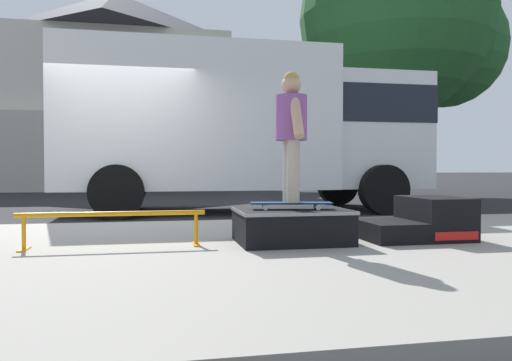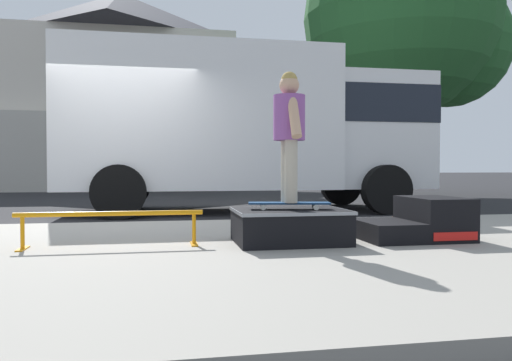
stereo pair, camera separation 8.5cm
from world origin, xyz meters
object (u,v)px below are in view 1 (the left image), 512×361
at_px(kicker_ramp, 420,222).
at_px(street_tree_main, 406,26).
at_px(grind_rail, 113,220).
at_px(skateboard, 291,203).
at_px(skate_box, 292,225).
at_px(box_truck, 247,124).
at_px(skater_kid, 291,126).

distance_m(kicker_ramp, street_tree_main, 12.02).
xyz_separation_m(grind_rail, skateboard, (1.66, -0.08, 0.13)).
relative_size(skate_box, box_truck, 0.15).
bearing_deg(skateboard, street_tree_main, 56.76).
distance_m(skater_kid, box_truck, 4.99).
bearing_deg(street_tree_main, skater_kid, -123.24).
distance_m(skater_kid, street_tree_main, 12.32).
distance_m(grind_rail, box_truck, 5.48).
height_order(skateboard, skater_kid, skater_kid).
xyz_separation_m(kicker_ramp, skater_kid, (-1.37, -0.02, 0.95)).
height_order(skate_box, skater_kid, skater_kid).
distance_m(kicker_ramp, box_truck, 5.21).
relative_size(grind_rail, street_tree_main, 0.20).
xyz_separation_m(skate_box, street_tree_main, (6.38, 9.73, 4.95)).
bearing_deg(kicker_ramp, skate_box, 179.98).
distance_m(skate_box, kicker_ramp, 1.36).
relative_size(kicker_ramp, grind_rail, 0.62).
xyz_separation_m(kicker_ramp, street_tree_main, (5.02, 9.73, 4.95)).
xyz_separation_m(grind_rail, box_truck, (2.13, 4.87, 1.33)).
bearing_deg(skateboard, kicker_ramp, 0.68).
height_order(grind_rail, box_truck, box_truck).
xyz_separation_m(kicker_ramp, box_truck, (-0.90, 4.93, 1.40)).
distance_m(skateboard, skater_kid, 0.75).
relative_size(kicker_ramp, box_truck, 0.15).
bearing_deg(grind_rail, street_tree_main, 50.22).
distance_m(box_truck, street_tree_main, 8.40).
bearing_deg(skate_box, skateboard, -122.16).
bearing_deg(box_truck, skater_kid, -95.42).
distance_m(skateboard, box_truck, 5.11).
xyz_separation_m(box_truck, street_tree_main, (5.92, 4.80, 3.55)).
relative_size(skater_kid, box_truck, 0.18).
height_order(skater_kid, box_truck, box_truck).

